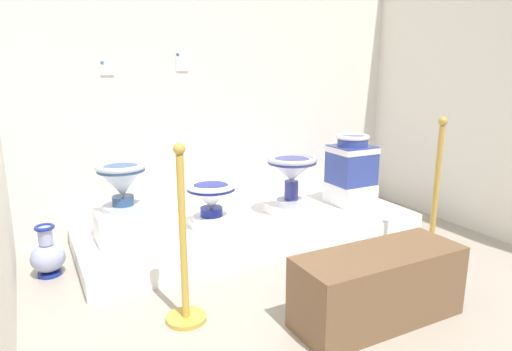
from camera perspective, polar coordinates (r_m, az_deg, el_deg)
name	(u,v)px	position (r m, az deg, el deg)	size (l,w,h in m)	color
ground_plane	(375,326)	(2.66, 14.82, -17.99)	(5.46, 5.60, 0.02)	#A3998C
wall_back	(222,58)	(3.99, -4.28, 14.58)	(3.66, 0.06, 2.86)	silver
wall_right	(511,57)	(4.02, 29.55, 12.88)	(0.06, 3.00, 2.86)	silver
display_platform	(253,229)	(3.71, -0.40, -6.76)	(2.72, 1.04, 0.14)	white
plinth_block_slender_white	(125,225)	(3.39, -16.27, -6.10)	(0.40, 0.32, 0.22)	white
antique_toilet_slender_white	(122,181)	(3.30, -16.65, -0.72)	(0.35, 0.35, 0.35)	#B1BFD4
plinth_block_squat_floral	(212,224)	(3.54, -5.61, -6.19)	(0.30, 0.32, 0.06)	white
antique_toilet_squat_floral	(211,196)	(3.47, -5.70, -2.65)	(0.39, 0.39, 0.31)	white
plinth_block_tall_cobalt	(291,210)	(3.83, 4.45, -4.41)	(0.31, 0.37, 0.08)	white
antique_toilet_tall_cobalt	(292,171)	(3.74, 4.54, 0.62)	(0.42, 0.42, 0.42)	#AFB1CE
plinth_block_leftmost	(350,194)	(4.20, 11.82, -2.25)	(0.34, 0.37, 0.19)	white
antique_toilet_leftmost	(352,159)	(4.12, 12.03, 2.05)	(0.36, 0.34, 0.45)	#2E3F92
info_placard_first	(107,67)	(3.68, -18.39, 12.87)	(0.10, 0.01, 0.11)	white
info_placard_second	(182,61)	(3.83, -9.40, 14.14)	(0.10, 0.01, 0.16)	white
decorative_vase_companion	(48,256)	(3.34, -24.87, -9.20)	(0.22, 0.22, 0.35)	navy
stanchion_post_near_left	(184,265)	(2.49, -9.10, -11.09)	(0.22, 0.22, 0.99)	gold
stanchion_post_near_right	(434,211)	(3.53, 21.61, -4.26)	(0.23, 0.23, 1.03)	#B78E39
museum_bench	(378,286)	(2.61, 15.21, -13.38)	(0.96, 0.36, 0.40)	brown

